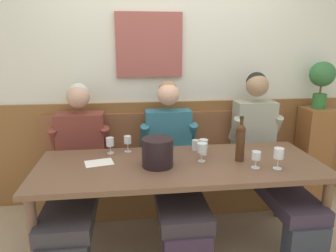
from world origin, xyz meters
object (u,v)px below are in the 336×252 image
at_px(dining_table, 180,173).
at_px(wine_bottle_clear_water, 240,141).
at_px(wine_glass_mid_right, 256,157).
at_px(water_tumbler_left, 196,145).
at_px(wine_glass_by_bottle, 151,141).
at_px(wine_glass_right_end, 279,154).
at_px(wall_bench, 169,180).
at_px(person_right_seat, 173,163).
at_px(wine_glass_center_rear, 110,143).
at_px(person_left_seat, 77,166).
at_px(person_center_right_seat, 266,152).
at_px(wine_glass_left_end, 203,144).
at_px(wine_glass_near_bucket, 128,141).
at_px(ice_bucket, 158,152).
at_px(wine_glass_center_front, 202,149).
at_px(potted_plant, 322,78).

height_order(dining_table, wine_bottle_clear_water, wine_bottle_clear_water).
relative_size(wine_glass_mid_right, water_tumbler_left, 1.45).
distance_m(wine_bottle_clear_water, wine_glass_by_bottle, 0.72).
bearing_deg(wine_glass_right_end, dining_table, 164.06).
distance_m(dining_table, water_tumbler_left, 0.36).
height_order(wall_bench, water_tumbler_left, wall_bench).
bearing_deg(wine_glass_mid_right, wine_bottle_clear_water, 113.88).
bearing_deg(wine_glass_mid_right, person_right_seat, 140.25).
height_order(wine_glass_by_bottle, water_tumbler_left, wine_glass_by_bottle).
xyz_separation_m(wine_glass_center_rear, wine_glass_by_bottle, (0.34, -0.04, 0.01)).
relative_size(person_left_seat, wine_glass_by_bottle, 8.80).
distance_m(person_center_right_seat, wine_glass_mid_right, 0.61).
xyz_separation_m(person_right_seat, wine_glass_left_end, (0.23, -0.13, 0.21)).
relative_size(wine_bottle_clear_water, wine_glass_near_bucket, 2.58).
height_order(wall_bench, wine_glass_center_rear, wall_bench).
distance_m(person_left_seat, person_right_seat, 0.81).
height_order(wine_glass_near_bucket, water_tumbler_left, wine_glass_near_bucket).
distance_m(ice_bucket, wine_glass_by_bottle, 0.29).
height_order(wine_glass_near_bucket, wine_glass_center_front, wine_glass_center_front).
xyz_separation_m(person_center_right_seat, ice_bucket, (-1.02, -0.37, 0.17)).
distance_m(person_right_seat, water_tumbler_left, 0.25).
xyz_separation_m(wine_glass_near_bucket, water_tumbler_left, (0.58, -0.03, -0.05)).
bearing_deg(wine_glass_by_bottle, wine_glass_near_bucket, 163.94).
bearing_deg(wine_glass_near_bucket, water_tumbler_left, -2.60).
bearing_deg(person_right_seat, person_left_seat, 178.59).
height_order(wall_bench, person_left_seat, person_left_seat).
bearing_deg(person_center_right_seat, wine_glass_right_end, -106.18).
height_order(dining_table, wine_glass_mid_right, wine_glass_mid_right).
bearing_deg(person_left_seat, wine_glass_right_end, -18.63).
bearing_deg(wall_bench, potted_plant, 1.29).
bearing_deg(ice_bucket, wine_glass_center_rear, 138.14).
relative_size(person_left_seat, wine_glass_left_end, 9.78).
height_order(ice_bucket, water_tumbler_left, ice_bucket).
bearing_deg(water_tumbler_left, wine_glass_center_front, -91.93).
bearing_deg(wine_glass_center_rear, wine_bottle_clear_water, -16.57).
bearing_deg(wine_glass_right_end, person_right_seat, 145.00).
distance_m(wine_glass_right_end, water_tumbler_left, 0.70).
height_order(wall_bench, wine_glass_right_end, wall_bench).
bearing_deg(wine_glass_left_end, dining_table, -143.64).
bearing_deg(dining_table, wine_glass_by_bottle, 128.23).
distance_m(wine_glass_right_end, wine_glass_mid_right, 0.16).
bearing_deg(wine_glass_left_end, wine_glass_right_end, -37.40).
relative_size(water_tumbler_left, potted_plant, 0.19).
bearing_deg(wine_glass_left_end, ice_bucket, -153.49).
relative_size(wine_glass_center_front, wine_glass_left_end, 1.14).
bearing_deg(wine_bottle_clear_water, person_right_seat, 147.93).
bearing_deg(wine_glass_center_rear, wine_glass_near_bucket, 7.77).
bearing_deg(dining_table, wall_bench, 90.00).
bearing_deg(person_center_right_seat, wine_glass_center_front, -154.47).
distance_m(wine_glass_near_bucket, wine_glass_right_end, 1.20).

